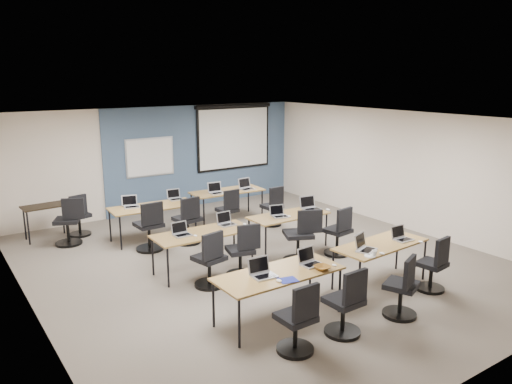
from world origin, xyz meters
TOP-DOWN VIEW (x-y plane):
  - floor at (0.00, 0.00)m, footprint 8.00×9.00m
  - ceiling at (0.00, 0.00)m, footprint 8.00×9.00m
  - wall_back at (0.00, 4.50)m, footprint 8.00×0.04m
  - wall_front at (0.00, -4.50)m, footprint 8.00×0.04m
  - wall_left at (-4.00, 0.00)m, footprint 0.04×9.00m
  - wall_right at (4.00, 0.00)m, footprint 0.04×9.00m
  - blue_accent_panel at (1.25, 4.47)m, footprint 5.50×0.04m
  - whiteboard at (-0.30, 4.43)m, footprint 1.28×0.03m
  - projector_screen at (2.20, 4.41)m, footprint 2.40×0.10m
  - training_table_front_left at (-1.10, -2.05)m, footprint 1.90×0.79m
  - training_table_front_right at (1.06, -2.02)m, footprint 1.71×0.71m
  - training_table_mid_left at (-1.10, 0.21)m, footprint 1.82×0.76m
  - training_table_mid_right at (0.88, 0.25)m, footprint 1.67×0.69m
  - training_table_back_left at (-1.11, 2.44)m, footprint 1.83×0.76m
  - training_table_back_right at (0.97, 2.78)m, footprint 1.77×0.74m
  - laptop_0 at (-1.37, -2.02)m, footprint 0.34×0.29m
  - mouse_0 at (-1.30, -2.31)m, footprint 0.09×0.12m
  - task_chair_0 at (-1.44, -2.91)m, footprint 0.49×0.49m
  - laptop_1 at (-0.53, -2.06)m, footprint 0.32×0.27m
  - mouse_1 at (-0.27, -2.32)m, footprint 0.07×0.09m
  - task_chair_1 at (-0.62, -2.93)m, footprint 0.50×0.50m
  - laptop_2 at (0.60, -2.08)m, footprint 0.34×0.29m
  - mouse_2 at (0.69, -2.38)m, footprint 0.09×0.11m
  - task_chair_2 at (0.42, -3.03)m, footprint 0.53×0.50m
  - laptop_3 at (1.50, -2.08)m, footprint 0.31×0.26m
  - mouse_3 at (1.66, -2.36)m, footprint 0.06×0.09m
  - task_chair_3 at (1.59, -2.71)m, footprint 0.47×0.47m
  - laptop_4 at (-1.49, 0.28)m, footprint 0.30×0.25m
  - mouse_4 at (-1.32, 0.08)m, footprint 0.08×0.10m
  - task_chair_4 at (-1.36, -0.49)m, footprint 0.52×0.52m
  - laptop_5 at (-0.52, 0.37)m, footprint 0.31×0.26m
  - mouse_5 at (-0.23, 0.17)m, footprint 0.08×0.11m
  - task_chair_5 at (-0.67, -0.43)m, footprint 0.51×0.51m
  - laptop_6 at (0.63, 0.24)m, footprint 0.30×0.25m
  - mouse_6 at (0.79, 0.12)m, footprint 0.08×0.10m
  - task_chair_6 at (0.61, -0.47)m, footprint 0.62×0.58m
  - laptop_7 at (1.51, 0.31)m, footprint 0.36×0.31m
  - mouse_7 at (1.77, 0.05)m, footprint 0.07×0.10m
  - task_chair_7 at (1.48, -0.60)m, footprint 0.51×0.51m
  - laptop_8 at (-1.53, 2.62)m, footprint 0.32×0.27m
  - mouse_8 at (-1.17, 2.45)m, footprint 0.09×0.11m
  - task_chair_8 at (-1.48, 1.76)m, footprint 0.56×0.56m
  - laptop_9 at (-0.46, 2.69)m, footprint 0.30×0.26m
  - mouse_9 at (-0.36, 2.43)m, footprint 0.06×0.09m
  - task_chair_9 at (-0.64, 1.71)m, footprint 0.55×0.55m
  - laptop_10 at (0.61, 2.69)m, footprint 0.34×0.29m
  - mouse_10 at (0.71, 2.56)m, footprint 0.06×0.10m
  - task_chair_10 at (0.55, 2.05)m, footprint 0.48×0.48m
  - laptop_11 at (1.45, 2.65)m, footprint 0.35×0.30m
  - mouse_11 at (1.60, 2.55)m, footprint 0.08×0.11m
  - task_chair_11 at (1.59, 1.74)m, footprint 0.47×0.47m
  - blue_mousepad at (-1.17, -2.34)m, footprint 0.29×0.26m
  - snack_bowl at (-0.52, -2.32)m, footprint 0.25×0.25m
  - snack_plate at (0.46, -2.34)m, footprint 0.18×0.18m
  - coffee_cup at (0.52, -2.37)m, footprint 0.09×0.09m
  - utility_table at (-3.03, 3.73)m, footprint 0.92×0.51m
  - spare_chair_a at (-2.39, 3.52)m, footprint 0.47×0.47m
  - spare_chair_b at (-2.73, 3.04)m, footprint 0.59×0.55m

SIDE VIEW (x-z plane):
  - floor at x=0.00m, z-range -0.01..0.01m
  - task_chair_3 at x=1.59m, z-range -0.09..0.87m
  - task_chair_11 at x=1.59m, z-range -0.09..0.87m
  - spare_chair_a at x=-2.39m, z-range -0.09..0.87m
  - task_chair_10 at x=0.55m, z-range -0.09..0.88m
  - task_chair_0 at x=-1.44m, z-range -0.09..0.89m
  - task_chair_2 at x=0.42m, z-range -0.09..0.90m
  - task_chair_1 at x=-0.62m, z-range -0.09..0.90m
  - task_chair_5 at x=-0.67m, z-range -0.09..0.90m
  - task_chair_7 at x=1.48m, z-range -0.09..0.91m
  - task_chair_4 at x=-1.36m, z-range -0.09..0.91m
  - spare_chair_b at x=-2.73m, z-range -0.09..0.94m
  - task_chair_9 at x=-0.64m, z-range -0.09..0.94m
  - task_chair_8 at x=-1.48m, z-range -0.09..0.95m
  - task_chair_6 at x=0.61m, z-range -0.09..0.97m
  - utility_table at x=-3.03m, z-range 0.28..1.03m
  - training_table_mid_right at x=0.88m, z-range 0.32..1.05m
  - training_table_front_right at x=1.06m, z-range 0.32..1.05m
  - training_table_back_right at x=0.97m, z-range 0.32..1.05m
  - training_table_mid_left at x=-1.10m, z-range 0.32..1.05m
  - training_table_back_left at x=-1.11m, z-range 0.32..1.05m
  - training_table_front_left at x=-1.10m, z-range 0.32..1.05m
  - blue_mousepad at x=-1.17m, z-range 0.73..0.74m
  - snack_plate at x=0.46m, z-range 0.73..0.74m
  - mouse_1 at x=-0.27m, z-range 0.73..0.76m
  - mouse_9 at x=-0.36m, z-range 0.73..0.76m
  - mouse_6 at x=0.79m, z-range 0.73..0.76m
  - mouse_4 at x=-1.32m, z-range 0.73..0.76m
  - mouse_3 at x=1.66m, z-range 0.73..0.76m
  - mouse_8 at x=-1.17m, z-range 0.73..0.76m
  - mouse_5 at x=-0.23m, z-range 0.73..0.76m
  - mouse_11 at x=1.60m, z-range 0.73..0.76m
  - mouse_10 at x=0.71m, z-range 0.72..0.76m
  - mouse_2 at x=0.69m, z-range 0.72..0.76m
  - mouse_0 at x=-1.30m, z-range 0.72..0.76m
  - mouse_7 at x=1.77m, z-range 0.72..0.76m
  - snack_bowl at x=-0.52m, z-range 0.73..0.79m
  - coffee_cup at x=0.52m, z-range 0.74..0.82m
  - laptop_4 at x=-1.49m, z-range 0.67..0.90m
  - laptop_6 at x=0.63m, z-range 0.67..0.90m
  - laptop_9 at x=-0.46m, z-range 0.67..0.90m
  - laptop_3 at x=1.50m, z-range 0.67..0.91m
  - laptop_5 at x=-0.52m, z-range 0.67..0.91m
  - laptop_1 at x=-0.53m, z-range 0.67..0.91m
  - laptop_8 at x=-1.53m, z-range 0.67..0.91m
  - laptop_0 at x=-1.37m, z-range 0.67..0.92m
  - laptop_10 at x=0.61m, z-range 0.67..0.92m
  - laptop_2 at x=0.60m, z-range 0.66..0.92m
  - laptop_11 at x=1.45m, z-range 0.66..0.93m
  - laptop_7 at x=1.51m, z-range 0.66..0.93m
  - wall_back at x=0.00m, z-range 0.00..2.70m
  - wall_front at x=0.00m, z-range 0.00..2.70m
  - wall_left at x=-4.00m, z-range 0.00..2.70m
  - wall_right at x=4.00m, z-range 0.00..2.70m
  - blue_accent_panel at x=1.25m, z-range 0.00..2.70m
  - whiteboard at x=-0.30m, z-range 0.96..1.94m
  - projector_screen at x=2.20m, z-range 0.98..2.80m
  - ceiling at x=0.00m, z-range 2.69..2.71m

